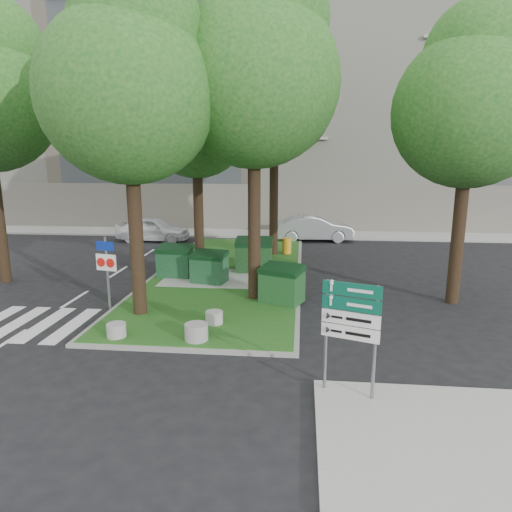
# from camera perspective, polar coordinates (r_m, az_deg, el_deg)

# --- Properties ---
(ground) EXTENTS (120.00, 120.00, 0.00)m
(ground) POSITION_cam_1_polar(r_m,az_deg,el_deg) (12.73, -11.60, -11.44)
(ground) COLOR black
(ground) RESTS_ON ground
(median_island) EXTENTS (6.00, 16.00, 0.12)m
(median_island) POSITION_cam_1_polar(r_m,az_deg,el_deg) (19.98, -3.44, -2.19)
(median_island) COLOR #1E4614
(median_island) RESTS_ON ground
(median_kerb) EXTENTS (6.30, 16.30, 0.10)m
(median_kerb) POSITION_cam_1_polar(r_m,az_deg,el_deg) (19.98, -3.44, -2.22)
(median_kerb) COLOR gray
(median_kerb) RESTS_ON ground
(sidewalk_corner) EXTENTS (5.00, 4.00, 0.12)m
(sidewalk_corner) POSITION_cam_1_polar(r_m,az_deg,el_deg) (9.53, 23.83, -20.62)
(sidewalk_corner) COLOR #999993
(sidewalk_corner) RESTS_ON ground
(building_sidewalk) EXTENTS (42.00, 3.00, 0.12)m
(building_sidewalk) POSITION_cam_1_polar(r_m,az_deg,el_deg) (30.22, -1.20, 2.84)
(building_sidewalk) COLOR #999993
(building_sidewalk) RESTS_ON ground
(zebra_crossing) EXTENTS (5.00, 3.00, 0.01)m
(zebra_crossing) POSITION_cam_1_polar(r_m,az_deg,el_deg) (15.45, -23.43, -7.87)
(zebra_crossing) COLOR silver
(zebra_crossing) RESTS_ON ground
(apartment_building) EXTENTS (41.00, 12.00, 16.00)m
(apartment_building) POSITION_cam_1_polar(r_m,az_deg,el_deg) (37.37, 0.21, 16.89)
(apartment_building) COLOR #BAAE8B
(apartment_building) RESTS_ON ground
(tree_median_near_left) EXTENTS (5.20, 5.20, 10.53)m
(tree_median_near_left) POSITION_cam_1_polar(r_m,az_deg,el_deg) (14.71, -15.39, 20.70)
(tree_median_near_left) COLOR black
(tree_median_near_left) RESTS_ON ground
(tree_median_near_right) EXTENTS (5.60, 5.60, 11.46)m
(tree_median_near_right) POSITION_cam_1_polar(r_m,az_deg,el_deg) (15.98, 0.13, 22.86)
(tree_median_near_right) COLOR black
(tree_median_near_right) RESTS_ON ground
(tree_median_mid) EXTENTS (4.80, 4.80, 9.99)m
(tree_median_mid) POSITION_cam_1_polar(r_m,az_deg,el_deg) (20.73, -7.26, 17.55)
(tree_median_mid) COLOR black
(tree_median_mid) RESTS_ON ground
(tree_median_far) EXTENTS (5.80, 5.80, 11.93)m
(tree_median_far) POSITION_cam_1_polar(r_m,az_deg,el_deg) (23.40, 2.59, 20.34)
(tree_median_far) COLOR black
(tree_median_far) RESTS_ON ground
(tree_street_right) EXTENTS (5.00, 5.00, 10.06)m
(tree_street_right) POSITION_cam_1_polar(r_m,az_deg,el_deg) (17.13, 25.57, 17.60)
(tree_street_right) COLOR black
(tree_street_right) RESTS_ON ground
(dumpster_a) EXTENTS (1.49, 1.09, 1.34)m
(dumpster_a) POSITION_cam_1_polar(r_m,az_deg,el_deg) (19.45, -10.03, -0.64)
(dumpster_a) COLOR #103E1D
(dumpster_a) RESTS_ON median_island
(dumpster_b) EXTENTS (1.55, 1.24, 1.27)m
(dumpster_b) POSITION_cam_1_polar(r_m,az_deg,el_deg) (18.33, -5.87, -1.41)
(dumpster_b) COLOR #124020
(dumpster_b) RESTS_ON median_island
(dumpster_c) EXTENTS (1.63, 1.17, 1.48)m
(dumpster_c) POSITION_cam_1_polar(r_m,az_deg,el_deg) (19.98, -0.23, 0.12)
(dumpster_c) COLOR #103813
(dumpster_c) RESTS_ON median_island
(dumpster_d) EXTENTS (1.70, 1.48, 1.33)m
(dumpster_d) POSITION_cam_1_polar(r_m,az_deg,el_deg) (15.79, 3.24, -3.54)
(dumpster_d) COLOR #144319
(dumpster_d) RESTS_ON median_island
(bollard_left) EXTENTS (0.54, 0.54, 0.38)m
(bollard_left) POSITION_cam_1_polar(r_m,az_deg,el_deg) (13.53, -17.06, -8.85)
(bollard_left) COLOR #9B9B96
(bollard_left) RESTS_ON median_island
(bollard_right) EXTENTS (0.64, 0.64, 0.46)m
(bollard_right) POSITION_cam_1_polar(r_m,az_deg,el_deg) (12.83, -7.47, -9.39)
(bollard_right) COLOR gray
(bollard_right) RESTS_ON median_island
(bollard_mid) EXTENTS (0.53, 0.53, 0.38)m
(bollard_mid) POSITION_cam_1_polar(r_m,az_deg,el_deg) (13.98, -5.25, -7.65)
(bollard_mid) COLOR #9C9D98
(bollard_mid) RESTS_ON median_island
(litter_bin) EXTENTS (0.46, 0.46, 0.80)m
(litter_bin) POSITION_cam_1_polar(r_m,az_deg,el_deg) (23.70, 3.87, 1.28)
(litter_bin) COLOR orange
(litter_bin) RESTS_ON median_island
(traffic_sign_pole) EXTENTS (0.74, 0.20, 2.51)m
(traffic_sign_pole) POSITION_cam_1_polar(r_m,az_deg,el_deg) (15.83, -18.15, -0.91)
(traffic_sign_pole) COLOR slate
(traffic_sign_pole) RESTS_ON ground
(directional_sign) EXTENTS (1.17, 0.45, 2.45)m
(directional_sign) POSITION_cam_1_polar(r_m,az_deg,el_deg) (9.73, 11.77, -7.96)
(directional_sign) COLOR slate
(directional_sign) RESTS_ON sidewalk_corner
(car_white) EXTENTS (4.44, 1.88, 1.50)m
(car_white) POSITION_cam_1_polar(r_m,az_deg,el_deg) (28.39, -12.76, 3.32)
(car_white) COLOR white
(car_white) RESTS_ON ground
(car_silver) EXTENTS (4.84, 2.07, 1.55)m
(car_silver) POSITION_cam_1_polar(r_m,az_deg,el_deg) (27.98, 7.27, 3.45)
(car_silver) COLOR #A5A8AD
(car_silver) RESTS_ON ground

